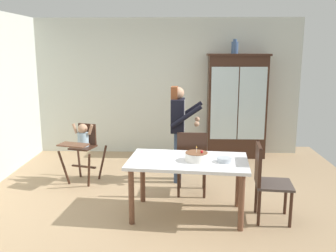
% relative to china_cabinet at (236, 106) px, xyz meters
% --- Properties ---
extents(ground_plane, '(6.24, 6.24, 0.00)m').
position_rel_china_cabinet_xyz_m(ground_plane, '(-1.39, -2.37, -1.01)').
color(ground_plane, tan).
extents(wall_back, '(5.32, 0.06, 2.70)m').
position_rel_china_cabinet_xyz_m(wall_back, '(-1.39, 0.26, 0.34)').
color(wall_back, silver).
rests_on(wall_back, ground_plane).
extents(china_cabinet, '(1.17, 0.48, 2.01)m').
position_rel_china_cabinet_xyz_m(china_cabinet, '(0.00, 0.00, 0.00)').
color(china_cabinet, '#382116').
rests_on(china_cabinet, ground_plane).
extents(ceramic_vase, '(0.13, 0.13, 0.27)m').
position_rel_china_cabinet_xyz_m(ceramic_vase, '(-0.07, 0.00, 1.12)').
color(ceramic_vase, '#3D567F').
rests_on(ceramic_vase, china_cabinet).
extents(high_chair_with_toddler, '(0.71, 0.79, 0.95)m').
position_rel_china_cabinet_xyz_m(high_chair_with_toddler, '(-2.64, -1.55, -0.36)').
color(high_chair_with_toddler, '#382116').
rests_on(high_chair_with_toddler, ground_plane).
extents(adult_person, '(0.52, 0.50, 1.53)m').
position_rel_china_cabinet_xyz_m(adult_person, '(-1.12, -1.46, -0.04)').
color(adult_person, '#33425B').
rests_on(adult_person, ground_plane).
extents(dining_table, '(1.57, 1.01, 0.74)m').
position_rel_china_cabinet_xyz_m(dining_table, '(-0.99, -2.72, -0.37)').
color(dining_table, silver).
rests_on(dining_table, ground_plane).
extents(birthday_cake, '(0.28, 0.28, 0.19)m').
position_rel_china_cabinet_xyz_m(birthday_cake, '(-0.89, -2.76, -0.22)').
color(birthday_cake, white).
rests_on(birthday_cake, dining_table).
extents(serving_bowl, '(0.18, 0.18, 0.05)m').
position_rel_china_cabinet_xyz_m(serving_bowl, '(-0.55, -2.80, -0.24)').
color(serving_bowl, '#B2BCC6').
rests_on(serving_bowl, dining_table).
extents(dining_chair_far_side, '(0.46, 0.46, 0.96)m').
position_rel_china_cabinet_xyz_m(dining_chair_far_side, '(-0.92, -2.07, -0.46)').
color(dining_chair_far_side, '#382116').
rests_on(dining_chair_far_side, ground_plane).
extents(dining_chair_right_end, '(0.48, 0.48, 0.96)m').
position_rel_china_cabinet_xyz_m(dining_chair_right_end, '(-0.03, -2.81, -0.46)').
color(dining_chair_right_end, '#382116').
rests_on(dining_chair_right_end, ground_plane).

